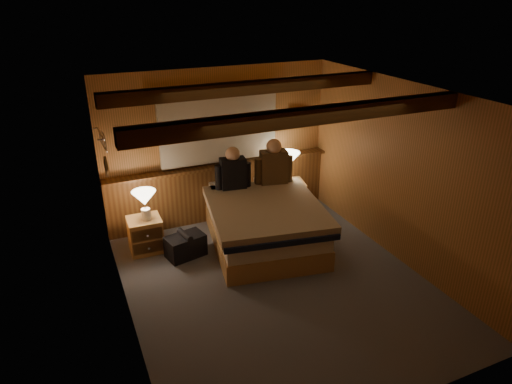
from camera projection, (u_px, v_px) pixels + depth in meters
floor at (277, 283)px, 5.79m from camera, size 4.20×4.20×0.00m
ceiling at (281, 95)px, 4.81m from camera, size 4.20×4.20×0.00m
wall_back at (218, 146)px, 7.06m from camera, size 3.60×0.00×3.60m
wall_left at (120, 228)px, 4.64m from camera, size 0.00×4.20×4.20m
wall_right at (402, 175)px, 5.96m from camera, size 0.00×4.20×4.20m
wall_front at (399, 301)px, 3.55m from camera, size 3.60×0.00×3.60m
wainscot at (221, 190)px, 7.29m from camera, size 3.60×0.23×0.94m
curtain_window at (219, 127)px, 6.87m from camera, size 2.18×0.09×1.11m
ceiling_beams at (275, 100)px, 4.97m from camera, size 3.60×1.65×0.16m
coat_rail at (103, 140)px, 5.79m from camera, size 0.05×0.55×0.24m
framed_print at (297, 115)px, 7.39m from camera, size 0.30×0.04×0.25m
bed at (264, 222)px, 6.56m from camera, size 1.81×2.19×0.67m
nightstand_left at (145, 235)px, 6.43m from camera, size 0.46×0.42×0.50m
nightstand_right at (288, 197)px, 7.54m from camera, size 0.58×0.54×0.55m
lamp_left at (144, 200)px, 6.19m from camera, size 0.33×0.33×0.43m
lamp_right at (287, 162)px, 7.26m from camera, size 0.40×0.40×0.52m
person_left at (233, 171)px, 6.81m from camera, size 0.55×0.27×0.67m
person_right at (274, 165)px, 6.99m from camera, size 0.59×0.32×0.73m
duffel_bag at (186, 246)px, 6.33m from camera, size 0.58×0.42×0.38m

